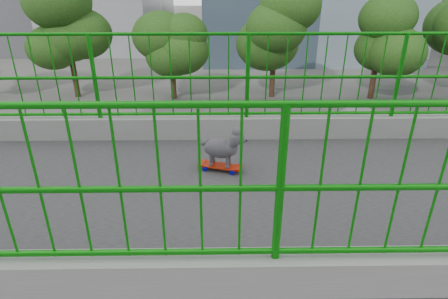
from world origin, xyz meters
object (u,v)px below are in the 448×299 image
car_3 (376,139)px  car_4 (365,119)px  car_2 (214,168)px  skateboard (220,166)px  car_7 (189,167)px  poodle (223,147)px

car_3 → car_4: bearing=-9.4°
car_2 → skateboard: bearing=-178.8°
car_4 → skateboard: bearing=153.0°
car_7 → car_3: bearing=-72.7°
car_3 → skateboard: bearing=149.8°
car_7 → poodle: bearing=-173.0°
car_4 → car_7: bearing=120.6°
car_4 → poodle: bearing=153.1°
car_2 → car_4: 11.56m
car_7 → car_4: bearing=-59.4°
skateboard → car_2: 13.58m
car_4 → car_7: 12.57m
poodle → car_3: 18.75m
skateboard → car_4: bearing=170.1°
skateboard → car_4: (-18.38, 9.36, -6.29)m
car_3 → car_7: car_3 is taller
car_4 → car_7: (6.40, -10.82, -0.06)m
poodle → car_7: size_ratio=0.11×
skateboard → poodle: (0.01, 0.03, 0.26)m
skateboard → car_3: (-15.18, 8.83, -6.33)m
poodle → car_7: 13.77m
poodle → car_4: poodle is taller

